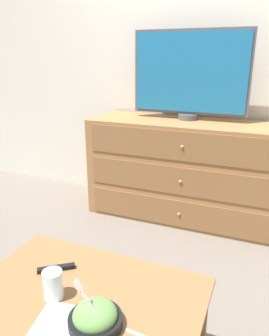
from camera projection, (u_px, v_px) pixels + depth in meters
name	position (u px, v px, depth m)	size (l,w,h in m)	color
ground_plane	(202.00, 203.00, 3.02)	(12.00, 12.00, 0.00)	#70665B
wall_back	(213.00, 54.00, 2.62)	(12.00, 0.05, 2.60)	silver
dresser	(189.00, 171.00, 2.66)	(1.61, 0.53, 0.81)	#9E6B3D
tv	(190.00, 74.00, 2.51)	(0.90, 0.15, 0.67)	#515156
coffee_table	(83.00, 309.00, 1.25)	(0.89, 0.61, 0.43)	olive
takeout_bowl	(95.00, 317.00, 1.08)	(0.18, 0.18, 0.19)	black
drink_cup	(53.00, 286.00, 1.21)	(0.07, 0.07, 0.11)	white
napkin	(62.00, 324.00, 1.10)	(0.21, 0.21, 0.00)	white
remote_control	(56.00, 268.00, 1.38)	(0.14, 0.11, 0.02)	black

